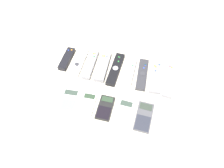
# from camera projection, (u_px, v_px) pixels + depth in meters

# --- Properties ---
(ground_plane) EXTENTS (3.00, 3.00, 0.00)m
(ground_plane) POSITION_uv_depth(u_px,v_px,m) (110.00, 91.00, 1.07)
(ground_plane) COLOR beige
(remote_0) EXTENTS (0.04, 0.15, 0.03)m
(remote_0) POSITION_uv_depth(u_px,v_px,m) (67.00, 59.00, 1.18)
(remote_0) COLOR black
(remote_0) RESTS_ON ground_plane
(remote_1) EXTENTS (0.06, 0.19, 0.02)m
(remote_1) POSITION_uv_depth(u_px,v_px,m) (79.00, 62.00, 1.17)
(remote_1) COLOR white
(remote_1) RESTS_ON ground_plane
(remote_2) EXTENTS (0.05, 0.19, 0.03)m
(remote_2) POSITION_uv_depth(u_px,v_px,m) (91.00, 65.00, 1.15)
(remote_2) COLOR gray
(remote_2) RESTS_ON ground_plane
(remote_3) EXTENTS (0.06, 0.19, 0.03)m
(remote_3) POSITION_uv_depth(u_px,v_px,m) (103.00, 67.00, 1.14)
(remote_3) COLOR gray
(remote_3) RESTS_ON ground_plane
(remote_4) EXTENTS (0.06, 0.21, 0.02)m
(remote_4) POSITION_uv_depth(u_px,v_px,m) (116.00, 69.00, 1.14)
(remote_4) COLOR black
(remote_4) RESTS_ON ground_plane
(remote_5) EXTENTS (0.06, 0.17, 0.03)m
(remote_5) POSITION_uv_depth(u_px,v_px,m) (129.00, 71.00, 1.13)
(remote_5) COLOR #B7B7BC
(remote_5) RESTS_ON ground_plane
(remote_6) EXTENTS (0.06, 0.20, 0.02)m
(remote_6) POSITION_uv_depth(u_px,v_px,m) (142.00, 74.00, 1.12)
(remote_6) COLOR #333338
(remote_6) RESTS_ON ground_plane
(remote_7) EXTENTS (0.06, 0.19, 0.02)m
(remote_7) POSITION_uv_depth(u_px,v_px,m) (156.00, 78.00, 1.11)
(remote_7) COLOR gray
(remote_7) RESTS_ON ground_plane
(remote_8) EXTENTS (0.05, 0.22, 0.02)m
(remote_8) POSITION_uv_depth(u_px,v_px,m) (170.00, 80.00, 1.10)
(remote_8) COLOR gray
(remote_8) RESTS_ON ground_plane
(calculator_0) EXTENTS (0.09, 0.13, 0.01)m
(calculator_0) POSITION_uv_depth(u_px,v_px,m) (69.00, 100.00, 1.04)
(calculator_0) COLOR silver
(calculator_0) RESTS_ON ground_plane
(calculator_1) EXTENTS (0.07, 0.12, 0.01)m
(calculator_1) POSITION_uv_depth(u_px,v_px,m) (88.00, 104.00, 1.02)
(calculator_1) COLOR silver
(calculator_1) RESTS_ON ground_plane
(calculator_2) EXTENTS (0.07, 0.13, 0.02)m
(calculator_2) POSITION_uv_depth(u_px,v_px,m) (105.00, 108.00, 1.01)
(calculator_2) COLOR black
(calculator_2) RESTS_ON ground_plane
(calculator_3) EXTENTS (0.08, 0.13, 0.02)m
(calculator_3) POSITION_uv_depth(u_px,v_px,m) (124.00, 112.00, 1.00)
(calculator_3) COLOR silver
(calculator_3) RESTS_ON ground_plane
(calculator_4) EXTENTS (0.08, 0.15, 0.01)m
(calculator_4) POSITION_uv_depth(u_px,v_px,m) (144.00, 117.00, 0.99)
(calculator_4) COLOR #4C4C51
(calculator_4) RESTS_ON ground_plane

